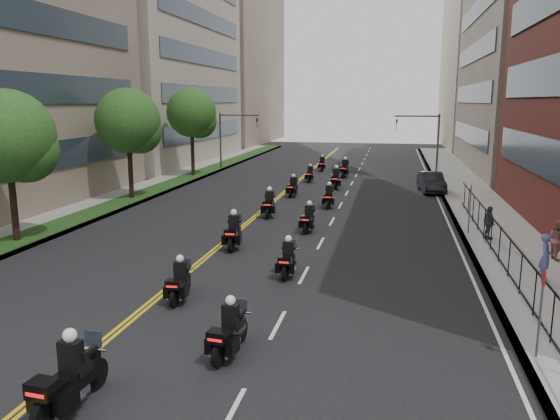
# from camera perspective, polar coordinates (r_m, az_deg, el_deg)

# --- Properties ---
(ground) EXTENTS (160.00, 160.00, 0.00)m
(ground) POSITION_cam_1_polar(r_m,az_deg,el_deg) (14.07, -18.38, -18.18)
(ground) COLOR black
(ground) RESTS_ON ground
(sidewalk_right) EXTENTS (4.00, 90.00, 0.15)m
(sidewalk_right) POSITION_cam_1_polar(r_m,az_deg,el_deg) (36.53, 20.20, 0.04)
(sidewalk_right) COLOR gray
(sidewalk_right) RESTS_ON ground
(sidewalk_left) EXTENTS (4.00, 90.00, 0.15)m
(sidewalk_left) POSITION_cam_1_polar(r_m,az_deg,el_deg) (40.56, -15.57, 1.39)
(sidewalk_left) COLOR gray
(sidewalk_left) RESTS_ON ground
(grass_strip) EXTENTS (2.00, 90.00, 0.04)m
(grass_strip) POSITION_cam_1_polar(r_m,az_deg,el_deg) (40.19, -14.57, 1.49)
(grass_strip) COLOR #1E3B15
(grass_strip) RESTS_ON sidewalk_left
(building_right_far) EXTENTS (15.00, 28.00, 26.00)m
(building_right_far) POSITION_cam_1_polar(r_m,az_deg,el_deg) (89.96, 22.04, 14.51)
(building_right_far) COLOR #A69E86
(building_right_far) RESTS_ON ground
(building_left_mid) EXTENTS (16.11, 28.00, 34.00)m
(building_left_mid) POSITION_cam_1_polar(r_m,az_deg,el_deg) (65.83, -14.97, 19.91)
(building_left_mid) COLOR #A69E86
(building_left_mid) RESTS_ON ground
(building_left_far) EXTENTS (16.00, 28.00, 26.00)m
(building_left_far) POSITION_cam_1_polar(r_m,az_deg,el_deg) (93.15, -6.33, 15.11)
(building_left_far) COLOR #786657
(building_left_far) RESTS_ON ground
(iron_fence) EXTENTS (0.05, 28.00, 1.50)m
(iron_fence) POSITION_cam_1_polar(r_m,az_deg,el_deg) (23.67, 22.38, -3.95)
(iron_fence) COLOR black
(iron_fence) RESTS_ON sidewalk_right
(street_trees) EXTENTS (4.40, 38.40, 7.98)m
(street_trees) POSITION_cam_1_polar(r_m,az_deg,el_deg) (34.00, -19.52, 7.90)
(street_trees) COLOR black
(street_trees) RESTS_ON ground
(traffic_signal_right) EXTENTS (4.09, 0.20, 5.60)m
(traffic_signal_right) POSITION_cam_1_polar(r_m,az_deg,el_deg) (52.66, 15.17, 7.59)
(traffic_signal_right) COLOR #3F3F44
(traffic_signal_right) RESTS_ON ground
(traffic_signal_left) EXTENTS (4.09, 0.20, 5.60)m
(traffic_signal_left) POSITION_cam_1_polar(r_m,az_deg,el_deg) (54.95, -5.30, 8.08)
(traffic_signal_left) COLOR #3F3F44
(traffic_signal_left) RESTS_ON ground
(motorcycle_0) EXTENTS (0.67, 2.56, 1.89)m
(motorcycle_0) POSITION_cam_1_polar(r_m,az_deg,el_deg) (13.47, -21.22, -16.19)
(motorcycle_0) COLOR black
(motorcycle_0) RESTS_ON ground
(motorcycle_1) EXTENTS (0.64, 2.25, 1.66)m
(motorcycle_1) POSITION_cam_1_polar(r_m,az_deg,el_deg) (15.16, -5.36, -12.61)
(motorcycle_1) COLOR black
(motorcycle_1) RESTS_ON ground
(motorcycle_2) EXTENTS (0.59, 2.16, 1.59)m
(motorcycle_2) POSITION_cam_1_polar(r_m,az_deg,el_deg) (19.31, -10.45, -7.48)
(motorcycle_2) COLOR black
(motorcycle_2) RESTS_ON ground
(motorcycle_3) EXTENTS (0.50, 2.18, 1.61)m
(motorcycle_3) POSITION_cam_1_polar(r_m,az_deg,el_deg) (21.57, 0.81, -5.25)
(motorcycle_3) COLOR black
(motorcycle_3) RESTS_ON ground
(motorcycle_4) EXTENTS (0.73, 2.47, 1.83)m
(motorcycle_4) POSITION_cam_1_polar(r_m,az_deg,el_deg) (25.62, -4.88, -2.41)
(motorcycle_4) COLOR black
(motorcycle_4) RESTS_ON ground
(motorcycle_5) EXTENTS (0.56, 2.21, 1.63)m
(motorcycle_5) POSITION_cam_1_polar(r_m,az_deg,el_deg) (28.83, 3.01, -0.99)
(motorcycle_5) COLOR black
(motorcycle_5) RESTS_ON ground
(motorcycle_6) EXTENTS (0.68, 2.42, 1.79)m
(motorcycle_6) POSITION_cam_1_polar(r_m,az_deg,el_deg) (32.50, -1.14, 0.55)
(motorcycle_6) COLOR black
(motorcycle_6) RESTS_ON ground
(motorcycle_7) EXTENTS (0.53, 2.25, 1.66)m
(motorcycle_7) POSITION_cam_1_polar(r_m,az_deg,el_deg) (35.43, 5.14, 1.33)
(motorcycle_7) COLOR black
(motorcycle_7) RESTS_ON ground
(motorcycle_8) EXTENTS (0.55, 2.22, 1.63)m
(motorcycle_8) POSITION_cam_1_polar(r_m,az_deg,el_deg) (39.34, 1.37, 2.35)
(motorcycle_8) COLOR black
(motorcycle_8) RESTS_ON ground
(motorcycle_9) EXTENTS (0.59, 2.54, 1.87)m
(motorcycle_9) POSITION_cam_1_polar(r_m,az_deg,el_deg) (42.92, 5.86, 3.18)
(motorcycle_9) COLOR black
(motorcycle_9) RESTS_ON ground
(motorcycle_10) EXTENTS (0.48, 2.09, 1.55)m
(motorcycle_10) POSITION_cam_1_polar(r_m,az_deg,el_deg) (46.55, 3.15, 3.70)
(motorcycle_10) COLOR black
(motorcycle_10) RESTS_ON ground
(motorcycle_11) EXTENTS (0.67, 2.51, 1.85)m
(motorcycle_11) POSITION_cam_1_polar(r_m,az_deg,el_deg) (49.63, 6.78, 4.26)
(motorcycle_11) COLOR black
(motorcycle_11) RESTS_ON ground
(motorcycle_12) EXTENTS (0.52, 2.19, 1.62)m
(motorcycle_12) POSITION_cam_1_polar(r_m,az_deg,el_deg) (53.97, 4.41, 4.77)
(motorcycle_12) COLOR black
(motorcycle_12) RESTS_ON ground
(parked_sedan) EXTENTS (2.06, 4.67, 1.49)m
(parked_sedan) POSITION_cam_1_polar(r_m,az_deg,el_deg) (42.82, 15.53, 2.81)
(parked_sedan) COLOR black
(parked_sedan) RESTS_ON ground
(pedestrian_a) EXTENTS (0.57, 0.73, 1.77)m
(pedestrian_a) POSITION_cam_1_polar(r_m,az_deg,el_deg) (22.86, 25.99, -4.43)
(pedestrian_a) COLOR #4F5692
(pedestrian_a) RESTS_ON sidewalk_right
(pedestrian_b) EXTENTS (0.80, 0.94, 1.72)m
(pedestrian_b) POSITION_cam_1_polar(r_m,az_deg,el_deg) (26.05, 27.05, -2.76)
(pedestrian_b) COLOR #985C53
(pedestrian_b) RESTS_ON sidewalk_right
(pedestrian_c) EXTENTS (0.68, 1.04, 1.64)m
(pedestrian_c) POSITION_cam_1_polar(r_m,az_deg,el_deg) (28.44, 21.01, -1.24)
(pedestrian_c) COLOR #39393F
(pedestrian_c) RESTS_ON sidewalk_right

